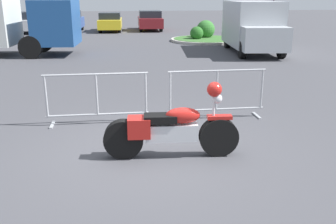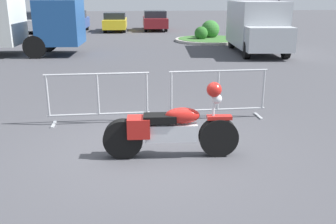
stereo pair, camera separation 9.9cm
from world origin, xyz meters
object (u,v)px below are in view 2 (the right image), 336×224
(motorcycle, at_px, (171,129))
(parked_car_blue, at_px, (74,21))
(parked_car_yellow, at_px, (115,22))
(parked_car_maroon, at_px, (155,20))
(crowd_barrier_far, at_px, (218,94))
(parked_car_silver, at_px, (31,22))
(crowd_barrier_near, at_px, (98,98))
(delivery_van, at_px, (257,25))

(motorcycle, relative_size, parked_car_blue, 0.50)
(parked_car_yellow, height_order, parked_car_maroon, parked_car_maroon)
(crowd_barrier_far, height_order, parked_car_silver, parked_car_silver)
(motorcycle, relative_size, crowd_barrier_near, 1.05)
(motorcycle, xyz_separation_m, delivery_van, (5.53, 11.31, 0.76))
(delivery_van, xyz_separation_m, parked_car_blue, (-9.59, 11.61, -0.49))
(crowd_barrier_far, xyz_separation_m, parked_car_yellow, (-2.33, 21.22, 0.14))
(crowd_barrier_far, bearing_deg, parked_car_blue, 104.22)
(crowd_barrier_near, relative_size, parked_car_yellow, 0.52)
(parked_car_silver, bearing_deg, parked_car_blue, -88.94)
(crowd_barrier_near, distance_m, parked_car_silver, 21.91)
(motorcycle, xyz_separation_m, parked_car_yellow, (-1.06, 23.09, 0.21))
(parked_car_silver, bearing_deg, motorcycle, -160.39)
(crowd_barrier_near, xyz_separation_m, delivery_van, (6.79, 9.45, 0.69))
(crowd_barrier_far, xyz_separation_m, parked_car_blue, (-5.33, 21.05, 0.20))
(delivery_van, distance_m, parked_car_yellow, 13.51)
(parked_car_maroon, bearing_deg, parked_car_yellow, 100.88)
(crowd_barrier_far, relative_size, delivery_van, 0.41)
(parked_car_silver, bearing_deg, parked_car_maroon, -84.09)
(parked_car_yellow, bearing_deg, parked_car_blue, 95.73)
(crowd_barrier_near, bearing_deg, parked_car_blue, 97.57)
(parked_car_silver, height_order, parked_car_yellow, parked_car_silver)
(parked_car_blue, bearing_deg, parked_car_yellow, -84.27)
(parked_car_yellow, distance_m, parked_car_maroon, 3.04)
(crowd_barrier_near, bearing_deg, crowd_barrier_far, 0.00)
(parked_car_blue, bearing_deg, crowd_barrier_near, -169.90)
(crowd_barrier_near, bearing_deg, parked_car_yellow, 89.45)
(delivery_van, bearing_deg, parked_car_yellow, -144.85)
(parked_car_blue, height_order, parked_car_yellow, parked_car_blue)
(delivery_van, bearing_deg, motorcycle, -20.11)
(parked_car_blue, relative_size, parked_car_yellow, 1.10)
(crowd_barrier_near, bearing_deg, parked_car_silver, 105.35)
(parked_car_yellow, xyz_separation_m, parked_car_maroon, (3.00, 0.44, 0.05))
(crowd_barrier_near, relative_size, crowd_barrier_far, 1.00)
(crowd_barrier_near, xyz_separation_m, parked_car_silver, (-5.80, 21.13, 0.19))
(parked_car_blue, relative_size, parked_car_maroon, 1.02)
(motorcycle, distance_m, crowd_barrier_near, 2.26)
(crowd_barrier_far, xyz_separation_m, parked_car_silver, (-8.34, 21.13, 0.19))
(delivery_van, bearing_deg, crowd_barrier_far, -18.34)
(delivery_van, height_order, parked_car_blue, delivery_van)
(motorcycle, xyz_separation_m, crowd_barrier_far, (1.27, 1.87, 0.07))
(motorcycle, height_order, delivery_van, delivery_van)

